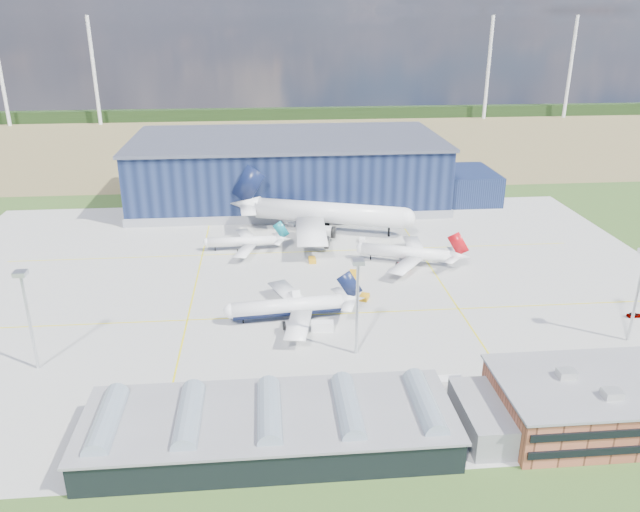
{
  "coord_description": "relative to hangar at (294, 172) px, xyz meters",
  "views": [
    {
      "loc": [
        -9.5,
        -152.59,
        72.66
      ],
      "look_at": [
        5.86,
        14.55,
        6.49
      ],
      "focal_mm": 35.0,
      "sensor_mm": 36.0,
      "label": 1
    }
  ],
  "objects": [
    {
      "name": "gse_tug_a",
      "position": [
        12.81,
        -81.51,
        -10.78
      ],
      "size": [
        3.18,
        4.43,
        1.68
      ],
      "primitive_type": "cube",
      "rotation": [
        0.0,
        0.0,
        -0.19
      ],
      "color": "orange",
      "rests_on": "ground"
    },
    {
      "name": "gse_tug_b",
      "position": [
        13.52,
        -96.98,
        -10.9
      ],
      "size": [
        3.38,
        3.92,
        1.43
      ],
      "primitive_type": "cube",
      "rotation": [
        0.0,
        0.0,
        -0.43
      ],
      "color": "orange",
      "rests_on": "ground"
    },
    {
      "name": "light_mast_west",
      "position": [
        -62.81,
        -124.8,
        3.82
      ],
      "size": [
        2.6,
        2.6,
        23.0
      ],
      "color": "silver",
      "rests_on": "ground"
    },
    {
      "name": "gse_cart_a",
      "position": [
        19.97,
        -52.26,
        -10.96
      ],
      "size": [
        2.47,
        3.31,
        1.32
      ],
      "primitive_type": "cube",
      "rotation": [
        0.0,
        0.0,
        -0.16
      ],
      "color": "white",
      "rests_on": "ground"
    },
    {
      "name": "light_mast_center",
      "position": [
        7.19,
        -124.8,
        3.82
      ],
      "size": [
        2.6,
        2.6,
        23.0
      ],
      "color": "silver",
      "rests_on": "ground"
    },
    {
      "name": "airstair",
      "position": [
        -5.5,
        -99.76,
        -9.9
      ],
      "size": [
        3.41,
        5.73,
        3.43
      ],
      "primitive_type": "cube",
      "rotation": [
        0.0,
        0.0,
        0.25
      ],
      "color": "white",
      "rests_on": "ground"
    },
    {
      "name": "farmland",
      "position": [
        -2.81,
        125.2,
        -11.62
      ],
      "size": [
        600.0,
        220.0,
        0.01
      ],
      "primitive_type": "cube",
      "color": "olive",
      "rests_on": "ground"
    },
    {
      "name": "gse_van_a",
      "position": [
        0.55,
        -113.32,
        -10.43
      ],
      "size": [
        5.61,
        2.81,
        2.37
      ],
      "primitive_type": "cube",
      "rotation": [
        0.0,
        0.0,
        1.49
      ],
      "color": "white",
      "rests_on": "ground"
    },
    {
      "name": "apron",
      "position": [
        -2.81,
        -84.8,
        -11.59
      ],
      "size": [
        220.0,
        160.0,
        0.08
      ],
      "color": "#9B9B96",
      "rests_on": "ground"
    },
    {
      "name": "airliner_navy",
      "position": [
        -7.46,
        -106.8,
        -5.74
      ],
      "size": [
        39.26,
        38.56,
        11.75
      ],
      "primitive_type": null,
      "rotation": [
        0.0,
        0.0,
        3.24
      ],
      "color": "white",
      "rests_on": "ground"
    },
    {
      "name": "car_b",
      "position": [
        -12.73,
        -142.8,
        -11.04
      ],
      "size": [
        3.59,
        1.46,
        1.16
      ],
      "primitive_type": "imported",
      "rotation": [
        0.0,
        0.0,
        1.5
      ],
      "color": "#99999E",
      "rests_on": "ground"
    },
    {
      "name": "glass_concourse",
      "position": [
        -9.26,
        -154.8,
        -7.93
      ],
      "size": [
        78.0,
        23.0,
        8.6
      ],
      "color": "black",
      "rests_on": "ground"
    },
    {
      "name": "gse_van_c",
      "position": [
        24.12,
        -140.8,
        -10.3
      ],
      "size": [
        5.6,
        2.85,
        2.64
      ],
      "primitive_type": "cube",
      "rotation": [
        0.0,
        0.0,
        1.61
      ],
      "color": "white",
      "rests_on": "ground"
    },
    {
      "name": "light_mast_east",
      "position": [
        72.19,
        -124.8,
        3.82
      ],
      "size": [
        2.6,
        2.6,
        23.0
      ],
      "color": "silver",
      "rests_on": "ground"
    },
    {
      "name": "ops_building",
      "position": [
        52.2,
        -154.81,
        -6.82
      ],
      "size": [
        46.0,
        23.0,
        10.9
      ],
      "color": "brown",
      "rests_on": "ground"
    },
    {
      "name": "car_a",
      "position": [
        80.36,
        -113.57,
        -10.95
      ],
      "size": [
        3.91,
        1.59,
        1.33
      ],
      "primitive_type": "imported",
      "rotation": [
        0.0,
        0.0,
        1.57
      ],
      "color": "#99999E",
      "rests_on": "ground"
    },
    {
      "name": "hangar",
      "position": [
        0.0,
        0.0,
        0.0
      ],
      "size": [
        145.0,
        62.0,
        26.1
      ],
      "color": "#101936",
      "rests_on": "ground"
    },
    {
      "name": "airliner_red",
      "position": [
        30.2,
        -72.8,
        -5.91
      ],
      "size": [
        44.87,
        44.42,
        11.42
      ],
      "primitive_type": null,
      "rotation": [
        0.0,
        0.0,
        2.78
      ],
      "color": "white",
      "rests_on": "ground"
    },
    {
      "name": "ground",
      "position": [
        -2.81,
        -94.8,
        -11.62
      ],
      "size": [
        600.0,
        600.0,
        0.0
      ],
      "primitive_type": "plane",
      "color": "#2D4D1C",
      "rests_on": "ground"
    },
    {
      "name": "gse_tug_c",
      "position": [
        1.67,
        -68.98,
        -10.87
      ],
      "size": [
        2.18,
        3.44,
        1.49
      ],
      "primitive_type": "cube",
      "rotation": [
        0.0,
        0.0,
        0.02
      ],
      "color": "orange",
      "rests_on": "ground"
    },
    {
      "name": "airliner_widebody",
      "position": [
        9.9,
        -41.22,
        -0.68
      ],
      "size": [
        84.39,
        83.47,
        21.87
      ],
      "primitive_type": null,
      "rotation": [
        0.0,
        0.0,
        -0.32
      ],
      "color": "white",
      "rests_on": "ground"
    },
    {
      "name": "airliner_regional",
      "position": [
        -19.97,
        -56.35,
        -6.95
      ],
      "size": [
        28.66,
        28.04,
        9.34
      ],
      "primitive_type": null,
      "rotation": [
        0.0,
        0.0,
        3.14
      ],
      "color": "white",
      "rests_on": "ground"
    },
    {
      "name": "gse_cart_b",
      "position": [
        -2.93,
        -33.06,
        -10.99
      ],
      "size": [
        3.49,
        3.18,
        1.26
      ],
      "primitive_type": "cube",
      "rotation": [
        0.0,
        0.0,
        1.02
      ],
      "color": "white",
      "rests_on": "ground"
    },
    {
      "name": "treeline",
      "position": [
        -2.81,
        205.2,
        -7.62
      ],
      "size": [
        600.0,
        8.0,
        8.0
      ],
      "primitive_type": "cube",
      "color": "black",
      "rests_on": "ground"
    }
  ]
}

